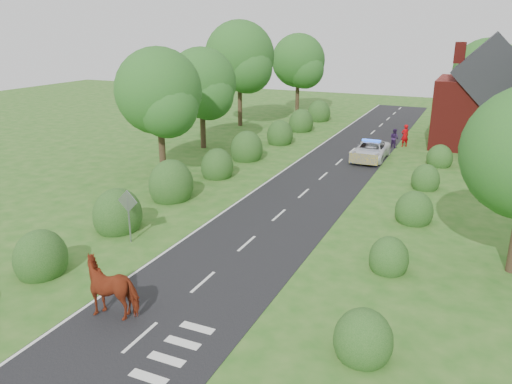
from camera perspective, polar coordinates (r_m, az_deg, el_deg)
The scene contains 16 objects.
ground at distance 19.90m, azimuth -6.08°, elevation -10.24°, with size 120.00×120.00×0.00m, color #28631A.
road at distance 32.72m, azimuth 7.18°, elevation 1.36°, with size 6.00×70.00×0.02m, color black.
road_markings at distance 31.33m, azimuth 3.25°, elevation 0.73°, with size 4.96×70.00×0.01m.
hedgerow_left at distance 32.08m, azimuth -5.74°, elevation 2.44°, with size 2.75×50.41×3.00m.
hedgerow_right at distance 27.78m, azimuth 17.92°, elevation -1.34°, with size 2.10×45.78×2.10m.
tree_left_a at distance 33.02m, azimuth -10.83°, elevation 10.81°, with size 5.74×5.60×8.38m.
tree_left_b at distance 40.56m, azimuth -6.04°, elevation 11.95°, with size 5.74×5.60×8.07m.
tree_left_c at distance 49.89m, azimuth -1.66°, elevation 14.94°, with size 6.97×6.80×10.22m.
tree_left_d at distance 58.24m, azimuth 5.05°, elevation 14.48°, with size 6.15×6.00×8.89m.
tree_right_c at distance 53.00m, azimuth 25.04°, elevation 12.19°, with size 6.15×6.00×8.58m.
road_sign at distance 23.38m, azimuth -14.40°, elevation -1.83°, with size 1.06×0.08×2.53m.
house at distance 45.34m, azimuth 25.00°, elevation 9.44°, with size 8.00×7.40×9.17m.
cow at distance 18.22m, azimuth -15.92°, elevation -10.67°, with size 1.28×2.43×1.72m, color maroon.
police_van at distance 38.44m, azimuth 12.97°, elevation 4.63°, with size 2.28×4.99×1.52m.
pedestrian_red at distance 43.39m, azimuth 16.65°, elevation 6.19°, with size 0.67×0.44×1.85m, color #BE050A.
pedestrian_purple at distance 42.83m, azimuth 15.52°, elevation 5.96°, with size 0.77×0.60×1.58m, color #341C4C.
Camera 1 is at (9.02, -14.99, 9.48)m, focal length 35.00 mm.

